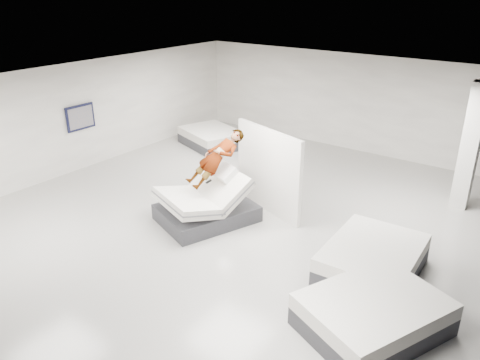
# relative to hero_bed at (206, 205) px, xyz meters

# --- Properties ---
(room) EXTENTS (14.00, 14.04, 3.20)m
(room) POSITION_rel_hero_bed_xyz_m (0.70, -0.05, 1.19)
(room) COLOR #ABA7A1
(room) RESTS_ON ground
(hero_bed) EXTENTS (2.26, 2.58, 1.32)m
(hero_bed) POSITION_rel_hero_bed_xyz_m (0.00, 0.00, 0.00)
(hero_bed) COLOR #37383D
(hero_bed) RESTS_ON floor
(person) EXTENTS (1.11, 1.64, 1.50)m
(person) POSITION_rel_hero_bed_xyz_m (0.11, 0.30, 0.90)
(person) COLOR slate
(person) RESTS_ON hero_bed
(remote) EXTENTS (0.10, 0.15, 0.08)m
(remote) POSITION_rel_hero_bed_xyz_m (0.20, -0.11, 0.69)
(remote) COLOR black
(remote) RESTS_ON person
(divider_panel) EXTENTS (2.25, 0.80, 2.12)m
(divider_panel) POSITION_rel_hero_bed_xyz_m (0.87, 1.35, 0.64)
(divider_panel) COLOR white
(divider_panel) RESTS_ON floor
(flat_bed_right_far) EXTENTS (1.74, 2.27, 0.60)m
(flat_bed_right_far) POSITION_rel_hero_bed_xyz_m (4.06, 0.25, -0.11)
(flat_bed_right_far) COLOR #37383D
(flat_bed_right_far) RESTS_ON floor
(flat_bed_right_near) EXTENTS (2.39, 2.68, 0.61)m
(flat_bed_right_near) POSITION_rel_hero_bed_xyz_m (4.70, -1.32, -0.11)
(flat_bed_right_near) COLOR #37383D
(flat_bed_right_near) RESTS_ON floor
(flat_bed_left_far) EXTENTS (2.50, 2.17, 0.58)m
(flat_bed_left_far) POSITION_rel_hero_bed_xyz_m (-3.47, 4.38, -0.12)
(flat_bed_left_far) COLOR #37383D
(flat_bed_left_far) RESTS_ON floor
(column) EXTENTS (0.40, 0.40, 3.20)m
(column) POSITION_rel_hero_bed_xyz_m (4.70, 4.45, 1.19)
(column) COLOR white
(column) RESTS_ON floor
(wall_poster) EXTENTS (0.06, 0.95, 0.75)m
(wall_poster) POSITION_rel_hero_bed_xyz_m (-5.23, 0.45, 1.19)
(wall_poster) COLOR black
(wall_poster) RESTS_ON wall_left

